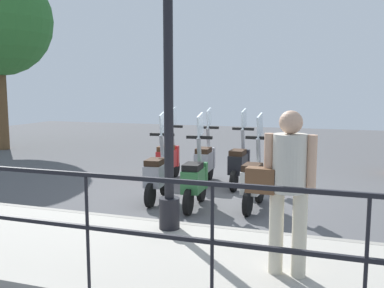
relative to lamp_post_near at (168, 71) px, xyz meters
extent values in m
plane|color=#4C4C4F|center=(2.40, 0.06, -2.15)|extent=(28.00, 28.00, 0.00)
cube|color=#A39E93|center=(-0.80, 0.06, -2.07)|extent=(2.20, 20.00, 0.15)
cube|color=gray|center=(0.25, 0.06, -2.07)|extent=(0.10, 20.00, 0.15)
cube|color=black|center=(-1.80, 0.06, -0.95)|extent=(0.04, 16.00, 0.04)
cube|color=black|center=(-1.80, 0.06, -1.42)|extent=(0.04, 16.00, 0.04)
cylinder|color=black|center=(-1.80, -2.22, -1.47)|extent=(0.03, 0.03, 1.05)
cylinder|color=black|center=(-1.80, -1.08, -1.47)|extent=(0.03, 0.03, 1.05)
cylinder|color=black|center=(-1.80, 0.06, -1.47)|extent=(0.03, 0.03, 1.05)
cylinder|color=black|center=(0.00, 0.00, -1.80)|extent=(0.26, 0.26, 0.40)
cylinder|color=black|center=(0.00, 0.00, 0.19)|extent=(0.12, 0.12, 4.37)
cylinder|color=beige|center=(-0.92, -1.69, -1.59)|extent=(0.14, 0.14, 0.82)
cylinder|color=beige|center=(-0.91, -1.47, -1.59)|extent=(0.14, 0.14, 0.82)
cylinder|color=beige|center=(-0.92, -1.58, -0.90)|extent=(0.34, 0.34, 0.55)
sphere|color=tan|center=(-0.92, -1.58, -0.52)|extent=(0.22, 0.22, 0.22)
cylinder|color=tan|center=(-0.93, -1.78, -0.89)|extent=(0.09, 0.09, 0.52)
cylinder|color=tan|center=(-0.90, -1.38, -0.89)|extent=(0.09, 0.09, 0.52)
cube|color=brown|center=(-0.95, -1.32, -1.08)|extent=(0.16, 0.29, 0.24)
cylinder|color=brown|center=(5.98, 8.06, -0.78)|extent=(0.36, 0.36, 2.74)
cylinder|color=black|center=(2.18, -0.80, -1.95)|extent=(0.40, 0.10, 0.40)
cylinder|color=black|center=(1.35, -0.75, -1.95)|extent=(0.40, 0.10, 0.40)
cube|color=beige|center=(1.68, -0.77, -1.67)|extent=(0.61, 0.31, 0.36)
cube|color=beige|center=(1.97, -0.79, -1.65)|extent=(0.14, 0.31, 0.44)
cube|color=black|center=(1.61, -0.77, -1.44)|extent=(0.41, 0.28, 0.10)
cylinder|color=gray|center=(2.03, -0.79, -1.29)|extent=(0.19, 0.08, 0.55)
cube|color=black|center=(2.03, -0.79, -1.02)|extent=(0.08, 0.44, 0.05)
cube|color=silver|center=(2.09, -0.79, -0.82)|extent=(0.39, 0.05, 0.42)
cylinder|color=black|center=(1.93, 0.17, -1.95)|extent=(0.40, 0.10, 0.40)
cylinder|color=black|center=(1.10, 0.12, -1.95)|extent=(0.40, 0.10, 0.40)
cube|color=#2D6B38|center=(1.43, 0.14, -1.67)|extent=(0.61, 0.31, 0.36)
cube|color=#2D6B38|center=(1.72, 0.16, -1.65)|extent=(0.14, 0.31, 0.44)
cube|color=black|center=(1.36, 0.14, -1.44)|extent=(0.41, 0.28, 0.10)
cylinder|color=gray|center=(1.78, 0.16, -1.29)|extent=(0.19, 0.08, 0.55)
cube|color=black|center=(1.78, 0.16, -1.02)|extent=(0.08, 0.44, 0.05)
cube|color=silver|center=(1.84, 0.16, -0.82)|extent=(0.39, 0.05, 0.42)
cylinder|color=black|center=(2.13, 0.93, -1.95)|extent=(0.41, 0.12, 0.40)
cylinder|color=black|center=(1.30, 0.85, -1.95)|extent=(0.41, 0.12, 0.40)
cube|color=gray|center=(1.63, 0.88, -1.67)|extent=(0.62, 0.33, 0.36)
cube|color=gray|center=(1.92, 0.91, -1.65)|extent=(0.15, 0.31, 0.44)
cube|color=black|center=(1.56, 0.88, -1.44)|extent=(0.42, 0.30, 0.10)
cylinder|color=gray|center=(1.98, 0.91, -1.29)|extent=(0.19, 0.09, 0.55)
cube|color=black|center=(1.98, 0.91, -1.02)|extent=(0.10, 0.44, 0.05)
cube|color=silver|center=(2.04, 0.92, -0.82)|extent=(0.39, 0.06, 0.42)
cylinder|color=black|center=(3.63, -0.23, -1.95)|extent=(0.40, 0.09, 0.40)
cylinder|color=black|center=(2.80, -0.21, -1.95)|extent=(0.40, 0.09, 0.40)
cube|color=black|center=(3.13, -0.22, -1.67)|extent=(0.61, 0.30, 0.36)
cube|color=black|center=(3.42, -0.23, -1.65)|extent=(0.13, 0.30, 0.44)
cube|color=black|center=(3.06, -0.22, -1.44)|extent=(0.41, 0.27, 0.10)
cylinder|color=gray|center=(3.48, -0.23, -1.29)|extent=(0.18, 0.08, 0.55)
cube|color=black|center=(3.48, -0.23, -1.02)|extent=(0.07, 0.44, 0.05)
cube|color=silver|center=(3.54, -0.23, -0.82)|extent=(0.39, 0.04, 0.42)
cylinder|color=black|center=(3.69, 0.53, -1.95)|extent=(0.40, 0.10, 0.40)
cylinder|color=black|center=(2.86, 0.48, -1.95)|extent=(0.40, 0.10, 0.40)
cube|color=gray|center=(3.19, 0.50, -1.67)|extent=(0.61, 0.31, 0.36)
cube|color=gray|center=(3.48, 0.52, -1.65)|extent=(0.14, 0.31, 0.44)
cube|color=black|center=(3.12, 0.50, -1.44)|extent=(0.41, 0.28, 0.10)
cylinder|color=gray|center=(3.54, 0.52, -1.29)|extent=(0.19, 0.08, 0.55)
cube|color=black|center=(3.54, 0.52, -1.02)|extent=(0.08, 0.44, 0.05)
cube|color=silver|center=(3.60, 0.52, -0.82)|extent=(0.39, 0.05, 0.42)
cylinder|color=black|center=(3.71, 1.33, -1.95)|extent=(0.40, 0.09, 0.40)
cylinder|color=black|center=(2.88, 1.31, -1.95)|extent=(0.40, 0.09, 0.40)
cube|color=#B21E1E|center=(3.21, 1.31, -1.67)|extent=(0.61, 0.30, 0.36)
cube|color=#B21E1E|center=(3.50, 1.32, -1.65)|extent=(0.13, 0.30, 0.44)
cube|color=#4C2D19|center=(3.14, 1.31, -1.44)|extent=(0.41, 0.27, 0.10)
cylinder|color=gray|center=(3.56, 1.32, -1.29)|extent=(0.18, 0.07, 0.55)
cube|color=black|center=(3.56, 1.32, -1.02)|extent=(0.07, 0.44, 0.05)
cube|color=silver|center=(3.62, 1.32, -0.82)|extent=(0.39, 0.04, 0.42)
camera|label=1|loc=(-4.96, -1.97, -0.20)|focal=40.00mm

